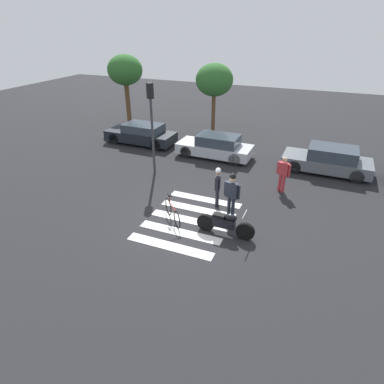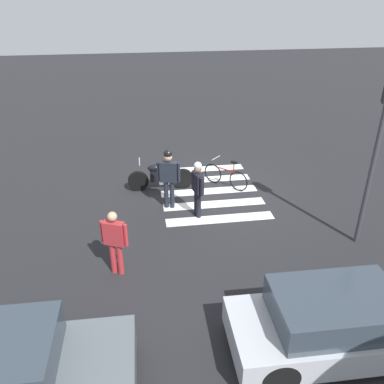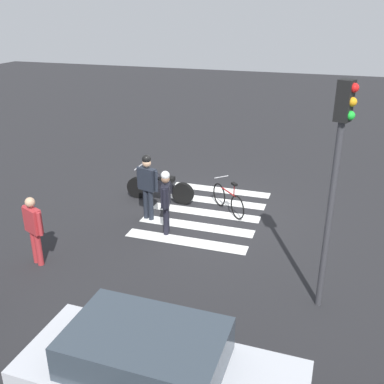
{
  "view_description": "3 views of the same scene",
  "coord_description": "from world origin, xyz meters",
  "px_view_note": "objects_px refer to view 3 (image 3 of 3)",
  "views": [
    {
      "loc": [
        4.18,
        -9.93,
        6.98
      ],
      "look_at": [
        -0.21,
        0.77,
        0.83
      ],
      "focal_mm": 30.33,
      "sensor_mm": 36.0,
      "label": 1
    },
    {
      "loc": [
        2.29,
        11.72,
        6.22
      ],
      "look_at": [
        0.79,
        1.45,
        0.78
      ],
      "focal_mm": 37.69,
      "sensor_mm": 36.0,
      "label": 2
    },
    {
      "loc": [
        -3.25,
        11.34,
        5.61
      ],
      "look_at": [
        0.15,
        0.8,
        0.95
      ],
      "focal_mm": 41.84,
      "sensor_mm": 36.0,
      "label": 3
    }
  ],
  "objects_px": {
    "pedestrian_bystander": "(34,227)",
    "officer_on_foot": "(147,182)",
    "officer_by_motorcycle": "(166,198)",
    "car_silver_sedan": "(156,372)",
    "traffic_light_pole": "(337,165)",
    "leaning_bicycle": "(228,200)",
    "police_motorcycle": "(160,187)"
  },
  "relations": [
    {
      "from": "officer_on_foot",
      "to": "traffic_light_pole",
      "type": "height_order",
      "value": "traffic_light_pole"
    },
    {
      "from": "police_motorcycle",
      "to": "traffic_light_pole",
      "type": "distance_m",
      "value": 6.77
    },
    {
      "from": "traffic_light_pole",
      "to": "officer_by_motorcycle",
      "type": "bearing_deg",
      "value": -25.77
    },
    {
      "from": "leaning_bicycle",
      "to": "car_silver_sedan",
      "type": "xyz_separation_m",
      "value": [
        -0.6,
        6.99,
        0.25
      ]
    },
    {
      "from": "leaning_bicycle",
      "to": "pedestrian_bystander",
      "type": "height_order",
      "value": "pedestrian_bystander"
    },
    {
      "from": "pedestrian_bystander",
      "to": "leaning_bicycle",
      "type": "bearing_deg",
      "value": -130.8
    },
    {
      "from": "traffic_light_pole",
      "to": "car_silver_sedan",
      "type": "bearing_deg",
      "value": 56.27
    },
    {
      "from": "officer_on_foot",
      "to": "pedestrian_bystander",
      "type": "distance_m",
      "value": 3.35
    },
    {
      "from": "pedestrian_bystander",
      "to": "officer_on_foot",
      "type": "bearing_deg",
      "value": -117.15
    },
    {
      "from": "leaning_bicycle",
      "to": "car_silver_sedan",
      "type": "bearing_deg",
      "value": 94.91
    },
    {
      "from": "police_motorcycle",
      "to": "car_silver_sedan",
      "type": "distance_m",
      "value": 7.66
    },
    {
      "from": "leaning_bicycle",
      "to": "traffic_light_pole",
      "type": "distance_m",
      "value": 5.32
    },
    {
      "from": "leaning_bicycle",
      "to": "car_silver_sedan",
      "type": "distance_m",
      "value": 7.02
    },
    {
      "from": "police_motorcycle",
      "to": "car_silver_sedan",
      "type": "bearing_deg",
      "value": 111.28
    },
    {
      "from": "officer_by_motorcycle",
      "to": "police_motorcycle",
      "type": "bearing_deg",
      "value": -63.88
    },
    {
      "from": "police_motorcycle",
      "to": "officer_by_motorcycle",
      "type": "relative_size",
      "value": 1.25
    },
    {
      "from": "officer_on_foot",
      "to": "police_motorcycle",
      "type": "bearing_deg",
      "value": -83.04
    },
    {
      "from": "police_motorcycle",
      "to": "officer_on_foot",
      "type": "distance_m",
      "value": 1.44
    },
    {
      "from": "police_motorcycle",
      "to": "officer_on_foot",
      "type": "height_order",
      "value": "officer_on_foot"
    },
    {
      "from": "police_motorcycle",
      "to": "traffic_light_pole",
      "type": "bearing_deg",
      "value": 142.19
    },
    {
      "from": "pedestrian_bystander",
      "to": "car_silver_sedan",
      "type": "bearing_deg",
      "value": 145.26
    },
    {
      "from": "leaning_bicycle",
      "to": "traffic_light_pole",
      "type": "height_order",
      "value": "traffic_light_pole"
    },
    {
      "from": "leaning_bicycle",
      "to": "traffic_light_pole",
      "type": "bearing_deg",
      "value": 126.93
    },
    {
      "from": "officer_on_foot",
      "to": "officer_by_motorcycle",
      "type": "xyz_separation_m",
      "value": [
        -0.78,
        0.63,
        -0.12
      ]
    },
    {
      "from": "officer_by_motorcycle",
      "to": "car_silver_sedan",
      "type": "distance_m",
      "value": 5.55
    },
    {
      "from": "officer_on_foot",
      "to": "officer_by_motorcycle",
      "type": "bearing_deg",
      "value": 140.92
    },
    {
      "from": "officer_on_foot",
      "to": "car_silver_sedan",
      "type": "height_order",
      "value": "officer_on_foot"
    },
    {
      "from": "traffic_light_pole",
      "to": "officer_on_foot",
      "type": "bearing_deg",
      "value": -28.2
    },
    {
      "from": "leaning_bicycle",
      "to": "officer_on_foot",
      "type": "bearing_deg",
      "value": 29.25
    },
    {
      "from": "pedestrian_bystander",
      "to": "traffic_light_pole",
      "type": "relative_size",
      "value": 0.38
    },
    {
      "from": "leaning_bicycle",
      "to": "officer_on_foot",
      "type": "relative_size",
      "value": 0.66
    },
    {
      "from": "car_silver_sedan",
      "to": "traffic_light_pole",
      "type": "relative_size",
      "value": 0.95
    }
  ]
}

